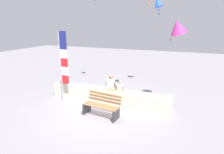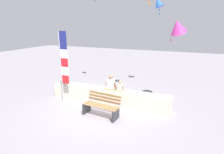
# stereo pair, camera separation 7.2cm
# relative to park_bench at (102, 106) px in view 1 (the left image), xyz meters

# --- Properties ---
(ground_plane) EXTENTS (40.00, 40.00, 0.00)m
(ground_plane) POSITION_rel_park_bench_xyz_m (-0.24, 0.39, -0.41)
(ground_plane) COLOR gray
(seawall_ledge) EXTENTS (5.63, 0.58, 0.68)m
(seawall_ledge) POSITION_rel_park_bench_xyz_m (-0.24, 1.22, -0.07)
(seawall_ledge) COLOR beige
(seawall_ledge) RESTS_ON ground
(park_bench) EXTENTS (1.52, 0.76, 0.88)m
(park_bench) POSITION_rel_park_bench_xyz_m (0.00, 0.00, 0.00)
(park_bench) COLOR #A47754
(park_bench) RESTS_ON ground
(person_adult) EXTENTS (0.47, 0.35, 0.72)m
(person_adult) POSITION_rel_park_bench_xyz_m (-0.10, 1.17, 0.55)
(person_adult) COLOR tan
(person_adult) RESTS_ON seawall_ledge
(person_child) EXTENTS (0.32, 0.24, 0.50)m
(person_child) POSITION_rel_park_bench_xyz_m (0.34, 1.17, 0.47)
(person_child) COLOR tan
(person_child) RESTS_ON seawall_ledge
(flag_banner) EXTENTS (0.41, 0.05, 3.26)m
(flag_banner) POSITION_rel_park_bench_xyz_m (-2.22, 0.65, 1.50)
(flag_banner) COLOR #B7B7BC
(flag_banner) RESTS_ON ground
(kite_magenta) EXTENTS (0.97, 1.00, 0.94)m
(kite_magenta) POSITION_rel_park_bench_xyz_m (2.47, 1.86, 3.03)
(kite_magenta) COLOR #DB3D9E
(kite_blue) EXTENTS (0.65, 0.60, 0.88)m
(kite_blue) POSITION_rel_park_bench_xyz_m (1.28, 4.03, 4.19)
(kite_blue) COLOR blue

